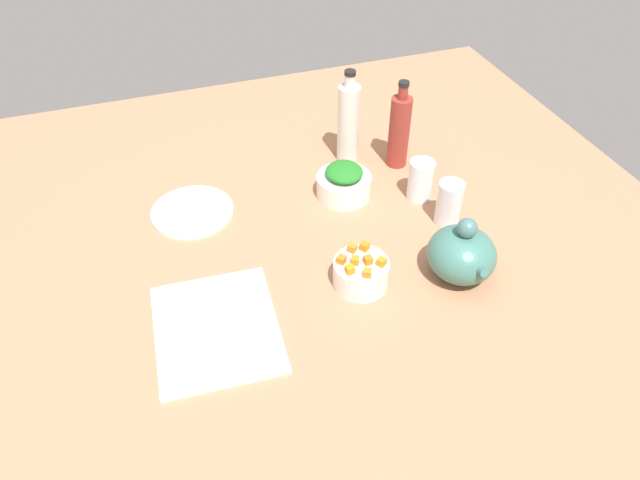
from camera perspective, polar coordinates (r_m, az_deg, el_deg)
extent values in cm
cube|color=#AE7353|center=(146.42, 0.00, -1.90)|extent=(190.00, 190.00, 3.00)
cube|color=white|center=(130.85, -9.84, -8.29)|extent=(32.16, 27.64, 1.00)
cylinder|color=white|center=(160.77, -12.08, 2.66)|extent=(21.47, 21.47, 1.20)
cylinder|color=white|center=(162.29, 2.28, 5.19)|extent=(14.79, 14.79, 6.07)
cylinder|color=white|center=(136.69, 3.92, -3.17)|extent=(12.77, 12.77, 6.48)
ellipsoid|color=#3D7368|center=(140.44, 13.35, -1.35)|extent=(16.34, 15.76, 12.25)
sphere|color=#3F6F6A|center=(135.29, 13.87, 1.12)|extent=(4.58, 4.58, 4.58)
cylinder|color=#3D7368|center=(135.36, 14.86, -2.76)|extent=(5.38, 2.00, 3.93)
cylinder|color=maroon|center=(172.01, 7.55, 10.15)|extent=(5.92, 5.92, 20.97)
cylinder|color=maroon|center=(165.96, 7.93, 13.79)|extent=(2.66, 2.66, 3.76)
cylinder|color=black|center=(164.83, 8.01, 14.55)|extent=(2.96, 2.96, 1.20)
cylinder|color=silver|center=(172.51, 2.72, 10.98)|extent=(6.26, 6.26, 23.02)
cylinder|color=silver|center=(166.15, 2.87, 14.91)|extent=(2.82, 2.82, 3.51)
cylinder|color=black|center=(165.10, 2.90, 15.64)|extent=(3.13, 3.13, 1.20)
cylinder|color=white|center=(154.93, 12.22, 3.47)|extent=(6.51, 6.51, 11.91)
cylinder|color=white|center=(162.27, 9.57, 5.69)|extent=(6.74, 6.74, 11.16)
cube|color=orange|center=(133.87, 4.60, -1.93)|extent=(1.88, 1.88, 1.80)
cube|color=orange|center=(133.56, 3.37, -1.98)|extent=(2.40, 2.40, 1.80)
cube|color=orange|center=(136.58, 3.09, -0.77)|extent=(2.54, 2.54, 1.80)
cube|color=orange|center=(130.93, 4.54, -3.16)|extent=(2.42, 2.42, 1.80)
cube|color=orange|center=(133.73, 5.88, -2.09)|extent=(2.50, 2.50, 1.80)
cube|color=orange|center=(133.68, 2.05, -1.87)|extent=(2.54, 2.54, 1.80)
cube|color=orange|center=(131.44, 2.87, -2.84)|extent=(1.86, 1.86, 1.80)
cube|color=orange|center=(137.14, 4.28, -0.62)|extent=(2.51, 2.51, 1.80)
ellipsoid|color=#217424|center=(159.60, 2.33, 6.52)|extent=(11.75, 11.18, 3.13)
cube|color=white|center=(157.19, -12.31, 2.39)|extent=(2.33, 2.33, 2.20)
cube|color=#EFDEC9|center=(160.25, -12.09, 3.29)|extent=(2.69, 2.69, 2.20)
cube|color=white|center=(160.17, -10.62, 3.51)|extent=(2.79, 2.79, 2.20)
cube|color=silver|center=(163.14, -12.94, 3.92)|extent=(3.05, 3.05, 2.20)
cube|color=white|center=(159.85, -13.80, 2.86)|extent=(3.06, 3.06, 2.20)
cube|color=white|center=(157.41, -10.83, 2.70)|extent=(2.73, 2.73, 2.20)
pyramid|color=beige|center=(126.34, -10.42, -9.54)|extent=(7.73, 7.74, 2.61)
pyramid|color=beige|center=(136.97, -9.81, -4.29)|extent=(7.57, 7.39, 2.57)
pyramid|color=beige|center=(132.44, -10.92, -6.41)|extent=(6.56, 6.48, 2.91)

